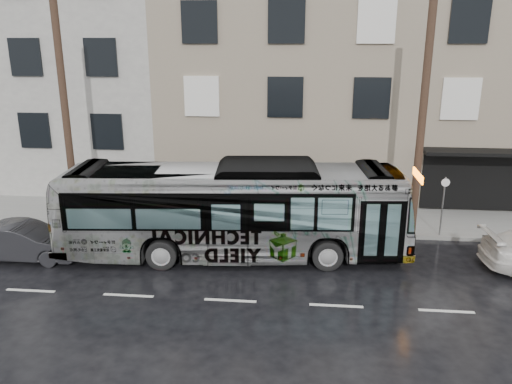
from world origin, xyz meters
TOP-DOWN VIEW (x-y plane):
  - ground at (0.00, 0.00)m, footprint 120.00×120.00m
  - sidewalk at (0.00, 4.90)m, footprint 90.00×3.60m
  - building_taupe at (5.00, 12.70)m, footprint 20.00×12.00m
  - utility_pole_front at (6.50, 3.30)m, footprint 0.30×0.30m
  - utility_pole_rear at (-7.50, 3.30)m, footprint 0.30×0.30m
  - sign_post at (7.60, 3.30)m, footprint 0.06×0.06m
  - bus at (-0.38, 0.93)m, footprint 12.71×4.02m
  - dark_sedan at (-7.83, -0.18)m, footprint 4.11×1.48m

SIDE VIEW (x-z plane):
  - ground at x=0.00m, z-range 0.00..0.00m
  - sidewalk at x=0.00m, z-range 0.00..0.15m
  - dark_sedan at x=-7.83m, z-range 0.00..1.35m
  - sign_post at x=7.60m, z-range 0.15..2.55m
  - bus at x=-0.38m, z-range 0.00..3.48m
  - utility_pole_front at x=6.50m, z-range 0.15..9.15m
  - utility_pole_rear at x=-7.50m, z-range 0.15..9.15m
  - building_taupe at x=5.00m, z-range 0.00..11.00m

